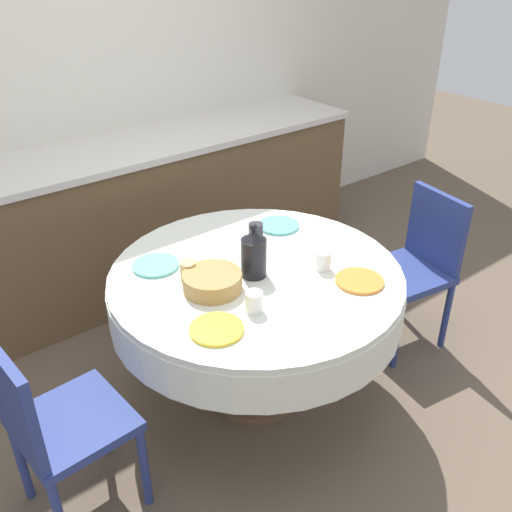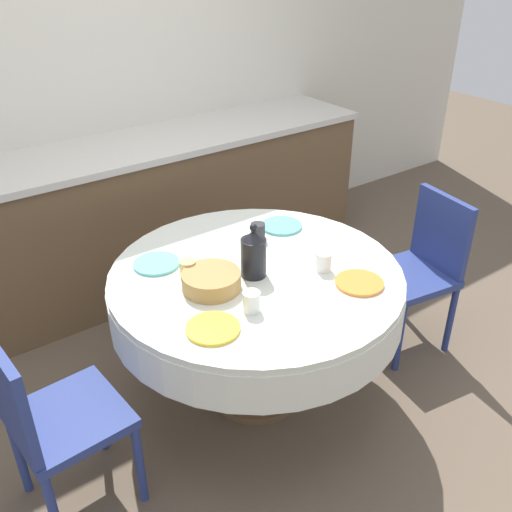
{
  "view_description": "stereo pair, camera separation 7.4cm",
  "coord_description": "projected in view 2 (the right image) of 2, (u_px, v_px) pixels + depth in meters",
  "views": [
    {
      "loc": [
        -1.34,
        -1.71,
        2.06
      ],
      "look_at": [
        0.0,
        0.0,
        0.81
      ],
      "focal_mm": 40.0,
      "sensor_mm": 36.0,
      "label": 1
    },
    {
      "loc": [
        -1.28,
        -1.75,
        2.06
      ],
      "look_at": [
        0.0,
        0.0,
        0.81
      ],
      "focal_mm": 40.0,
      "sensor_mm": 36.0,
      "label": 2
    }
  ],
  "objects": [
    {
      "name": "cup_near_left",
      "position": [
        251.0,
        302.0,
        2.26
      ],
      "size": [
        0.07,
        0.07,
        0.09
      ],
      "primitive_type": "cylinder",
      "color": "white",
      "rests_on": "dining_table"
    },
    {
      "name": "plate_near_left",
      "position": [
        213.0,
        328.0,
        2.17
      ],
      "size": [
        0.21,
        0.21,
        0.01
      ],
      "primitive_type": "cylinder",
      "color": "yellow",
      "rests_on": "dining_table"
    },
    {
      "name": "cup_far_left",
      "position": [
        188.0,
        270.0,
        2.47
      ],
      "size": [
        0.07,
        0.07,
        0.09
      ],
      "primitive_type": "cylinder",
      "color": "#DBB766",
      "rests_on": "dining_table"
    },
    {
      "name": "chair_right",
      "position": [
        49.0,
        416.0,
        2.11
      ],
      "size": [
        0.42,
        0.42,
        0.87
      ],
      "rotation": [
        0.0,
        0.0,
        -1.51
      ],
      "color": "navy",
      "rests_on": "ground_plane"
    },
    {
      "name": "dining_table",
      "position": [
        256.0,
        294.0,
        2.61
      ],
      "size": [
        1.33,
        1.33,
        0.73
      ],
      "color": "brown",
      "rests_on": "ground_plane"
    },
    {
      "name": "chair_left",
      "position": [
        421.0,
        265.0,
        3.06
      ],
      "size": [
        0.46,
        0.46,
        0.87
      ],
      "rotation": [
        0.0,
        0.0,
        1.42
      ],
      "color": "navy",
      "rests_on": "ground_plane"
    },
    {
      "name": "cup_far_right",
      "position": [
        258.0,
        232.0,
        2.78
      ],
      "size": [
        0.07,
        0.07,
        0.09
      ],
      "primitive_type": "cylinder",
      "color": "#28282D",
      "rests_on": "dining_table"
    },
    {
      "name": "cup_near_right",
      "position": [
        324.0,
        262.0,
        2.53
      ],
      "size": [
        0.07,
        0.07,
        0.09
      ],
      "primitive_type": "cylinder",
      "color": "white",
      "rests_on": "dining_table"
    },
    {
      "name": "wall_back",
      "position": [
        94.0,
        74.0,
        3.42
      ],
      "size": [
        7.0,
        0.05,
        2.6
      ],
      "color": "silver",
      "rests_on": "ground_plane"
    },
    {
      "name": "ground_plane",
      "position": [
        256.0,
        393.0,
        2.91
      ],
      "size": [
        12.0,
        12.0,
        0.0
      ],
      "primitive_type": "plane",
      "color": "brown"
    },
    {
      "name": "coffee_carafe",
      "position": [
        254.0,
        254.0,
        2.47
      ],
      "size": [
        0.11,
        0.11,
        0.25
      ],
      "color": "black",
      "rests_on": "dining_table"
    },
    {
      "name": "plate_far_left",
      "position": [
        156.0,
        264.0,
        2.59
      ],
      "size": [
        0.21,
        0.21,
        0.01
      ],
      "primitive_type": "cylinder",
      "color": "#60BCB7",
      "rests_on": "dining_table"
    },
    {
      "name": "plate_near_right",
      "position": [
        359.0,
        283.0,
        2.45
      ],
      "size": [
        0.21,
        0.21,
        0.01
      ],
      "primitive_type": "cylinder",
      "color": "orange",
      "rests_on": "dining_table"
    },
    {
      "name": "plate_far_right",
      "position": [
        281.0,
        226.0,
        2.92
      ],
      "size": [
        0.21,
        0.21,
        0.01
      ],
      "primitive_type": "cylinder",
      "color": "#60BCB7",
      "rests_on": "dining_table"
    },
    {
      "name": "kitchen_counter",
      "position": [
        133.0,
        218.0,
        3.6
      ],
      "size": [
        3.24,
        0.64,
        0.95
      ],
      "color": "brown",
      "rests_on": "ground_plane"
    },
    {
      "name": "bread_basket",
      "position": [
        211.0,
        281.0,
        2.41
      ],
      "size": [
        0.25,
        0.25,
        0.08
      ],
      "primitive_type": "cylinder",
      "color": "#AD844C",
      "rests_on": "dining_table"
    }
  ]
}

